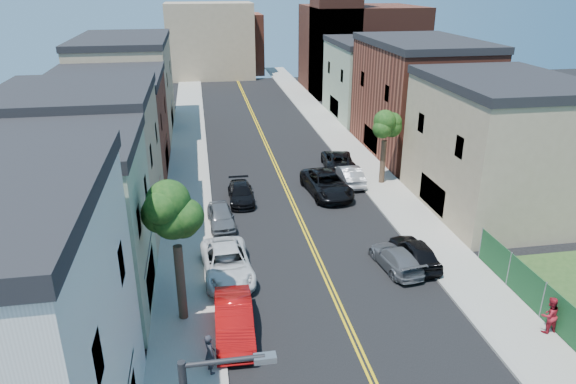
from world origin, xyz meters
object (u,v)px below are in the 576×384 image
black_suv_lane (327,184)px  black_car_right (415,252)px  black_car_left (241,193)px  silver_car_right (348,175)px  red_sedan (234,320)px  grey_car_left (221,217)px  white_pickup (227,263)px  pedestrian_left (210,354)px  dark_car_right_far (338,160)px  grey_car_right (396,258)px  pedestrian_right (549,315)px

black_suv_lane → black_car_right: bearing=-82.5°
black_car_left → black_car_right: black_car_right is taller
silver_car_right → red_sedan: bearing=58.5°
grey_car_left → white_pickup: bearing=-93.7°
grey_car_left → pedestrian_left: size_ratio=2.24×
black_car_right → black_suv_lane: black_suv_lane is taller
dark_car_right_far → black_suv_lane: bearing=74.7°
black_suv_lane → pedestrian_left: (-9.61, -18.71, 0.23)m
black_car_left → grey_car_right: 13.88m
grey_car_left → black_car_left: bearing=63.3°
white_pickup → black_car_right: 11.01m
pedestrian_left → pedestrian_right: pedestrian_left is taller
grey_car_left → dark_car_right_far: dark_car_right_far is taller
pedestrian_left → pedestrian_right: (15.80, 0.04, -0.00)m
black_car_right → pedestrian_left: size_ratio=2.40×
dark_car_right_far → pedestrian_left: 27.10m
white_pickup → dark_car_right_far: size_ratio=1.01×
grey_car_right → black_car_right: size_ratio=0.99×
silver_car_right → black_suv_lane: (-2.30, -1.92, 0.09)m
black_car_left → silver_car_right: silver_car_right is taller
white_pickup → grey_car_left: (0.00, 6.52, -0.08)m
black_car_right → silver_car_right: size_ratio=0.95×
red_sedan → pedestrian_left: 2.78m
black_car_right → black_suv_lane: (-2.59, 11.30, 0.09)m
black_car_right → silver_car_right: (-0.29, 13.22, 0.01)m
black_car_left → black_car_right: (9.30, -11.01, 0.11)m
pedestrian_left → red_sedan: bearing=-44.9°
black_car_left → pedestrian_left: (-2.90, -18.42, 0.43)m
red_sedan → pedestrian_right: size_ratio=2.70×
black_suv_lane → silver_car_right: bearing=34.4°
silver_car_right → black_suv_lane: 2.99m
white_pickup → silver_car_right: bearing=46.5°
red_sedan → white_pickup: 5.39m
red_sedan → white_pickup: red_sedan is taller
white_pickup → pedestrian_right: (14.60, -7.84, 0.28)m
pedestrian_left → black_car_right: bearing=-77.9°
pedestrian_left → silver_car_right: bearing=-49.2°
grey_car_right → black_car_left: bearing=-61.7°
black_suv_lane → pedestrian_left: pedestrian_left is taller
red_sedan → pedestrian_right: (14.60, -2.45, 0.25)m
red_sedan → white_pickup: size_ratio=0.87×
dark_car_right_far → black_suv_lane: (-2.37, -5.59, 0.07)m
red_sedan → pedestrian_left: bearing=-114.1°
white_pickup → grey_car_right: white_pickup is taller
black_car_right → pedestrian_right: bearing=114.0°
pedestrian_left → black_car_left: bearing=-28.1°
white_pickup → pedestrian_left: bearing=-102.1°
grey_car_left → black_suv_lane: size_ratio=0.68×
grey_car_right → silver_car_right: bearing=-101.2°
red_sedan → grey_car_right: 10.75m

